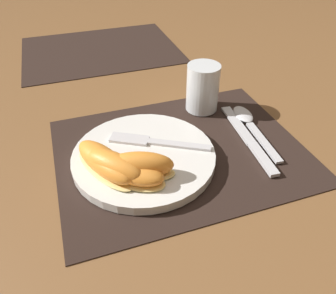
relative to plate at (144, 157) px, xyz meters
The scene contains 12 objects.
ground_plane 0.07m from the plate, ahead, with size 3.00×3.00×0.00m, color brown.
placemat 0.07m from the plate, ahead, with size 0.43×0.34×0.00m.
placemat_far 0.52m from the plate, 88.46° to the left, with size 0.43×0.34×0.00m.
plate is the anchor object (origin of this frame).
juice_glass 0.21m from the plate, 37.74° to the left, with size 0.07×0.07×0.10m.
knife 0.20m from the plate, ahead, with size 0.04×0.22×0.01m.
spoon 0.23m from the plate, 10.61° to the left, with size 0.04×0.18×0.01m.
fork 0.03m from the plate, 46.12° to the left, with size 0.17×0.11×0.00m.
citrus_wedge_0 0.08m from the plate, 162.76° to the right, with size 0.10×0.14×0.04m.
citrus_wedge_1 0.07m from the plate, 146.22° to the right, with size 0.11×0.11×0.04m.
citrus_wedge_2 0.07m from the plate, 126.67° to the right, with size 0.13×0.12×0.03m.
citrus_wedge_3 0.06m from the plate, 113.24° to the right, with size 0.12×0.08×0.04m.
Camera 1 is at (-0.17, -0.42, 0.37)m, focal length 35.00 mm.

